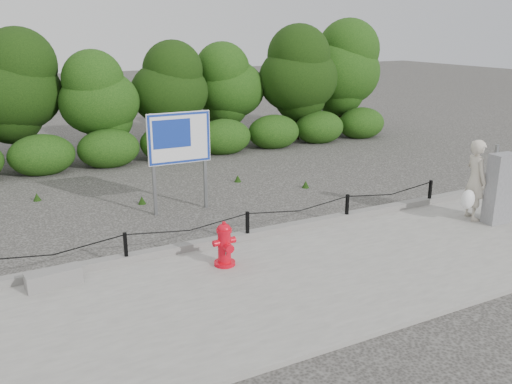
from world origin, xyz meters
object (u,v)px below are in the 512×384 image
object	(u,v)px
utility_cabinet	(500,189)
concrete_block	(54,278)
advertising_sign	(179,143)
pedestrian	(475,181)
fire_hydrant	(225,245)

from	to	relation	value
utility_cabinet	concrete_block	bearing A→B (deg)	174.34
concrete_block	advertising_sign	bearing A→B (deg)	40.60
advertising_sign	pedestrian	bearing A→B (deg)	-31.70
concrete_block	advertising_sign	world-z (taller)	advertising_sign
concrete_block	utility_cabinet	distance (m)	9.30
pedestrian	fire_hydrant	bearing A→B (deg)	105.54
pedestrian	utility_cabinet	distance (m)	0.53
pedestrian	concrete_block	xyz separation A→B (m)	(-8.88, 0.89, -0.74)
concrete_block	advertising_sign	distance (m)	4.59
concrete_block	utility_cabinet	world-z (taller)	utility_cabinet
pedestrian	advertising_sign	size ratio (longest dim) A/B	0.76
fire_hydrant	advertising_sign	world-z (taller)	advertising_sign
advertising_sign	fire_hydrant	bearing A→B (deg)	-94.84
concrete_block	utility_cabinet	xyz separation A→B (m)	(9.18, -1.31, 0.64)
fire_hydrant	advertising_sign	size ratio (longest dim) A/B	0.35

